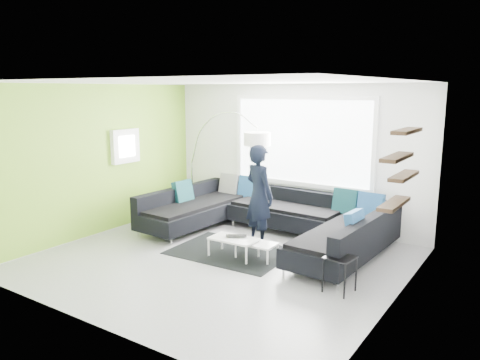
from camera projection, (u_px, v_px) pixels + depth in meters
name	position (u px, v px, depth m)	size (l,w,h in m)	color
ground	(219.00, 260.00, 7.48)	(5.50, 5.50, 0.00)	gray
room_shell	(228.00, 147.00, 7.29)	(5.54, 5.04, 2.82)	white
sectional_sofa	(263.00, 220.00, 8.38)	(4.25, 2.75, 0.89)	black
rug	(231.00, 251.00, 7.87)	(1.93, 1.40, 0.01)	black
coffee_table	(245.00, 248.00, 7.56)	(0.98, 0.57, 0.32)	silver
arc_lamp	(192.00, 163.00, 10.05)	(2.14, 0.91, 2.27)	silver
side_table	(340.00, 274.00, 6.27)	(0.36, 0.36, 0.49)	black
person	(259.00, 195.00, 8.10)	(0.76, 0.64, 1.77)	black
laptop	(236.00, 237.00, 7.57)	(0.40, 0.37, 0.03)	black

